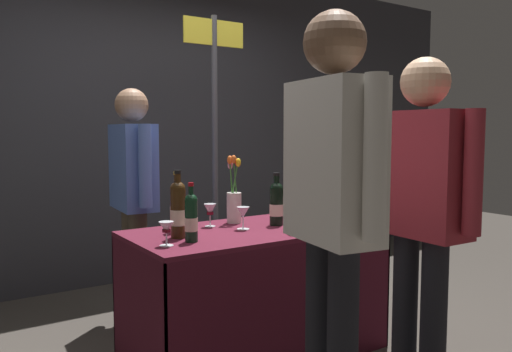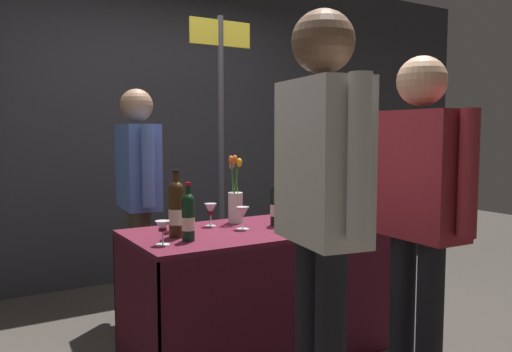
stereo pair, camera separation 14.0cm
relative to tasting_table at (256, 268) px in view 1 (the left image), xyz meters
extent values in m
cube|color=#2D2D33|center=(0.00, 1.90, 0.89)|extent=(7.77, 0.12, 2.81)
cube|color=#4C1423|center=(0.00, 0.00, 0.22)|extent=(1.45, 0.72, 0.02)
cube|color=#3E101D|center=(0.00, -0.35, -0.15)|extent=(1.45, 0.01, 0.72)
cube|color=#3E101D|center=(0.00, 0.35, -0.15)|extent=(1.45, 0.01, 0.72)
cube|color=#3E101D|center=(-0.72, 0.00, -0.15)|extent=(0.01, 0.72, 0.72)
cube|color=#3E101D|center=(0.72, 0.00, -0.15)|extent=(0.01, 0.72, 0.72)
cylinder|color=black|center=(-0.47, -0.12, 0.34)|extent=(0.06, 0.06, 0.21)
sphere|color=black|center=(-0.47, -0.12, 0.45)|extent=(0.06, 0.06, 0.06)
cylinder|color=black|center=(-0.47, -0.12, 0.48)|extent=(0.02, 0.02, 0.07)
cylinder|color=maroon|center=(-0.47, -0.12, 0.52)|extent=(0.03, 0.03, 0.02)
cylinder|color=beige|center=(-0.47, -0.12, 0.32)|extent=(0.07, 0.07, 0.07)
cylinder|color=#192333|center=(0.12, -0.22, 0.35)|extent=(0.06, 0.06, 0.23)
sphere|color=#192333|center=(0.12, -0.22, 0.46)|extent=(0.06, 0.06, 0.06)
cylinder|color=#192333|center=(0.12, -0.22, 0.50)|extent=(0.02, 0.02, 0.08)
cylinder|color=#B7932D|center=(0.12, -0.22, 0.55)|extent=(0.03, 0.03, 0.02)
cylinder|color=beige|center=(0.12, -0.22, 0.33)|extent=(0.07, 0.07, 0.07)
cylinder|color=#38230F|center=(-0.42, 0.17, 0.35)|extent=(0.07, 0.07, 0.24)
sphere|color=#38230F|center=(-0.42, 0.17, 0.47)|extent=(0.07, 0.07, 0.07)
cylinder|color=#38230F|center=(-0.42, 0.17, 0.51)|extent=(0.03, 0.03, 0.07)
cylinder|color=#B7932D|center=(-0.42, 0.17, 0.56)|extent=(0.03, 0.03, 0.02)
cylinder|color=beige|center=(-0.42, 0.17, 0.34)|extent=(0.07, 0.07, 0.08)
cylinder|color=black|center=(0.42, -0.02, 0.36)|extent=(0.07, 0.07, 0.25)
sphere|color=black|center=(0.42, -0.02, 0.49)|extent=(0.07, 0.07, 0.07)
cylinder|color=black|center=(0.42, -0.02, 0.53)|extent=(0.03, 0.03, 0.08)
cylinder|color=#B7932D|center=(0.42, -0.02, 0.58)|extent=(0.03, 0.03, 0.02)
cylinder|color=beige|center=(0.42, -0.02, 0.34)|extent=(0.08, 0.08, 0.08)
cylinder|color=#38230F|center=(-0.49, 0.00, 0.36)|extent=(0.08, 0.08, 0.26)
sphere|color=#38230F|center=(-0.49, 0.00, 0.49)|extent=(0.08, 0.08, 0.08)
cylinder|color=#38230F|center=(-0.49, 0.00, 0.53)|extent=(0.03, 0.03, 0.08)
cylinder|color=black|center=(-0.49, 0.00, 0.58)|extent=(0.04, 0.04, 0.02)
cylinder|color=beige|center=(-0.49, 0.00, 0.34)|extent=(0.08, 0.08, 0.08)
cylinder|color=black|center=(0.55, -0.10, 0.35)|extent=(0.07, 0.07, 0.23)
sphere|color=black|center=(0.55, -0.10, 0.46)|extent=(0.07, 0.07, 0.07)
cylinder|color=black|center=(0.55, -0.10, 0.49)|extent=(0.03, 0.03, 0.07)
cylinder|color=maroon|center=(0.55, -0.10, 0.54)|extent=(0.03, 0.03, 0.02)
cylinder|color=beige|center=(0.55, -0.10, 0.33)|extent=(0.07, 0.07, 0.07)
cylinder|color=#192333|center=(0.30, -0.19, 0.34)|extent=(0.07, 0.07, 0.20)
sphere|color=#192333|center=(0.30, -0.19, 0.44)|extent=(0.06, 0.06, 0.06)
cylinder|color=#192333|center=(0.30, -0.19, 0.48)|extent=(0.03, 0.03, 0.08)
cylinder|color=maroon|center=(0.30, -0.19, 0.53)|extent=(0.03, 0.03, 0.02)
cylinder|color=beige|center=(0.30, -0.19, 0.32)|extent=(0.07, 0.07, 0.07)
cylinder|color=black|center=(0.41, 0.19, 0.34)|extent=(0.07, 0.07, 0.21)
sphere|color=black|center=(0.41, 0.19, 0.45)|extent=(0.07, 0.07, 0.07)
cylinder|color=black|center=(0.41, 0.19, 0.48)|extent=(0.03, 0.03, 0.08)
cylinder|color=maroon|center=(0.41, 0.19, 0.53)|extent=(0.04, 0.04, 0.02)
cylinder|color=beige|center=(0.41, 0.19, 0.32)|extent=(0.07, 0.07, 0.07)
cylinder|color=black|center=(0.15, 0.01, 0.34)|extent=(0.08, 0.08, 0.22)
sphere|color=black|center=(0.15, 0.01, 0.45)|extent=(0.08, 0.08, 0.08)
cylinder|color=black|center=(0.15, 0.01, 0.49)|extent=(0.03, 0.03, 0.08)
cylinder|color=black|center=(0.15, 0.01, 0.54)|extent=(0.04, 0.04, 0.02)
cylinder|color=beige|center=(0.15, 0.01, 0.32)|extent=(0.08, 0.08, 0.07)
cylinder|color=#38230F|center=(0.59, 0.15, 0.35)|extent=(0.08, 0.08, 0.24)
sphere|color=#38230F|center=(0.59, 0.15, 0.47)|extent=(0.08, 0.08, 0.08)
cylinder|color=#38230F|center=(0.59, 0.15, 0.51)|extent=(0.03, 0.03, 0.08)
cylinder|color=black|center=(0.59, 0.15, 0.56)|extent=(0.03, 0.03, 0.02)
cylinder|color=beige|center=(0.59, 0.15, 0.33)|extent=(0.08, 0.08, 0.08)
cylinder|color=silver|center=(-0.62, -0.14, 0.24)|extent=(0.07, 0.07, 0.00)
cylinder|color=silver|center=(-0.62, -0.14, 0.27)|extent=(0.01, 0.01, 0.06)
cone|color=silver|center=(-0.62, -0.14, 0.33)|extent=(0.07, 0.07, 0.06)
cylinder|color=#590C19|center=(-0.62, -0.14, 0.31)|extent=(0.04, 0.04, 0.01)
cylinder|color=silver|center=(-0.08, 0.01, 0.24)|extent=(0.07, 0.07, 0.00)
cylinder|color=silver|center=(-0.08, 0.01, 0.27)|extent=(0.01, 0.01, 0.06)
cone|color=silver|center=(-0.08, 0.01, 0.33)|extent=(0.07, 0.07, 0.06)
cylinder|color=silver|center=(-0.20, 0.18, 0.24)|extent=(0.06, 0.06, 0.00)
cylinder|color=silver|center=(-0.20, 0.18, 0.27)|extent=(0.01, 0.01, 0.06)
cone|color=silver|center=(-0.20, 0.18, 0.33)|extent=(0.07, 0.07, 0.07)
cylinder|color=#590C19|center=(-0.20, 0.18, 0.31)|extent=(0.04, 0.04, 0.02)
cylinder|color=silver|center=(-0.02, 0.21, 0.33)|extent=(0.09, 0.09, 0.18)
cylinder|color=#38722D|center=(-0.02, 0.20, 0.46)|extent=(0.05, 0.02, 0.27)
ellipsoid|color=gold|center=(0.00, 0.19, 0.60)|extent=(0.03, 0.03, 0.05)
cylinder|color=#38722D|center=(-0.02, 0.23, 0.46)|extent=(0.02, 0.02, 0.26)
ellipsoid|color=pink|center=(-0.03, 0.24, 0.59)|extent=(0.03, 0.03, 0.05)
cylinder|color=#38722D|center=(-0.01, 0.21, 0.47)|extent=(0.04, 0.01, 0.29)
ellipsoid|color=#E05B1E|center=(-0.03, 0.20, 0.62)|extent=(0.03, 0.03, 0.05)
cylinder|color=#38722D|center=(-0.03, 0.22, 0.47)|extent=(0.04, 0.02, 0.29)
ellipsoid|color=#E05B1E|center=(-0.04, 0.22, 0.62)|extent=(0.03, 0.03, 0.05)
cylinder|color=#38722D|center=(-0.02, 0.21, 0.46)|extent=(0.05, 0.04, 0.27)
ellipsoid|color=red|center=(0.00, 0.20, 0.60)|extent=(0.03, 0.03, 0.05)
cylinder|color=#4C4233|center=(-0.41, 0.92, -0.12)|extent=(0.12, 0.12, 0.79)
cylinder|color=#4C4233|center=(-0.43, 0.74, -0.12)|extent=(0.12, 0.12, 0.79)
cube|color=#4C6BB7|center=(-0.42, 0.83, 0.55)|extent=(0.25, 0.47, 0.56)
sphere|color=#8C664C|center=(-0.42, 0.83, 0.96)|extent=(0.22, 0.22, 0.22)
cylinder|color=#4C6BB7|center=(-0.40, 1.10, 0.58)|extent=(0.08, 0.08, 0.51)
cylinder|color=#4C6BB7|center=(-0.44, 0.56, 0.58)|extent=(0.08, 0.08, 0.51)
cylinder|color=black|center=(-0.26, -0.86, -0.08)|extent=(0.12, 0.12, 0.88)
cube|color=beige|center=(-0.27, -0.94, 0.67)|extent=(0.28, 0.45, 0.62)
sphere|color=brown|center=(-0.27, -0.94, 1.12)|extent=(0.24, 0.24, 0.24)
cylinder|color=beige|center=(-0.31, -1.20, 0.70)|extent=(0.08, 0.08, 0.57)
cylinder|color=beige|center=(-0.23, -0.69, 0.70)|extent=(0.08, 0.08, 0.57)
cylinder|color=black|center=(0.33, -0.97, -0.11)|extent=(0.12, 0.12, 0.82)
cylinder|color=black|center=(0.34, -0.80, -0.11)|extent=(0.12, 0.12, 0.82)
cube|color=maroon|center=(0.34, -0.88, 0.59)|extent=(0.23, 0.44, 0.58)
sphere|color=tan|center=(0.34, -0.88, 1.01)|extent=(0.23, 0.23, 0.23)
cylinder|color=maroon|center=(0.33, -1.15, 0.62)|extent=(0.08, 0.08, 0.53)
cylinder|color=maroon|center=(0.35, -0.62, 0.62)|extent=(0.08, 0.08, 0.53)
cylinder|color=#47474C|center=(0.27, 0.95, 0.56)|extent=(0.04, 0.04, 2.15)
cube|color=yellow|center=(0.27, 0.95, 1.51)|extent=(0.49, 0.02, 0.19)
camera|label=1|loc=(-1.61, -2.41, 0.79)|focal=35.86mm
camera|label=2|loc=(-1.49, -2.49, 0.79)|focal=35.86mm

